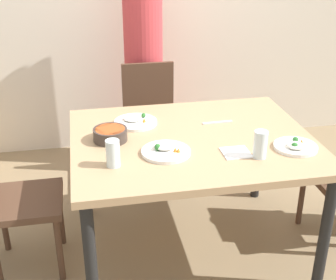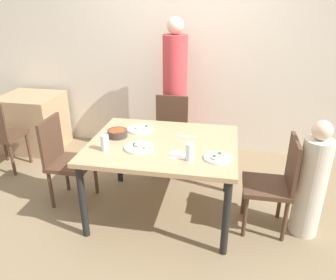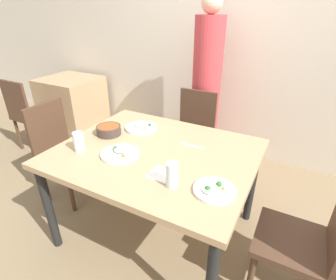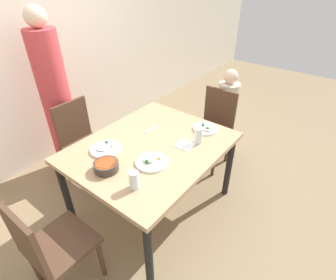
# 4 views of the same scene
# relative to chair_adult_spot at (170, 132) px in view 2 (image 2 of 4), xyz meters

# --- Properties ---
(ground_plane) EXTENTS (10.00, 10.00, 0.00)m
(ground_plane) POSITION_rel_chair_adult_spot_xyz_m (0.09, -0.87, -0.48)
(ground_plane) COLOR #847051
(wall_back) EXTENTS (10.00, 0.06, 2.70)m
(wall_back) POSITION_rel_chair_adult_spot_xyz_m (0.09, 0.70, 0.87)
(wall_back) COLOR beige
(wall_back) RESTS_ON ground_plane
(dining_table) EXTENTS (1.32, 1.07, 0.74)m
(dining_table) POSITION_rel_chair_adult_spot_xyz_m (0.09, -0.87, 0.18)
(dining_table) COLOR tan
(dining_table) RESTS_ON ground_plane
(chair_adult_spot) EXTENTS (0.40, 0.40, 0.88)m
(chair_adult_spot) POSITION_rel_chair_adult_spot_xyz_m (0.00, 0.00, 0.00)
(chair_adult_spot) COLOR #4C3323
(chair_adult_spot) RESTS_ON ground_plane
(chair_child_spot) EXTENTS (0.40, 0.40, 0.88)m
(chair_child_spot) POSITION_rel_chair_adult_spot_xyz_m (1.09, -0.94, 0.00)
(chair_child_spot) COLOR #4C3323
(chair_child_spot) RESTS_ON ground_plane
(chair_empty_left) EXTENTS (0.40, 0.40, 0.88)m
(chair_empty_left) POSITION_rel_chair_adult_spot_xyz_m (-0.90, -0.86, 0.00)
(chair_empty_left) COLOR #4C3323
(chair_empty_left) RESTS_ON ground_plane
(person_adult) EXTENTS (0.29, 0.29, 1.73)m
(person_adult) POSITION_rel_chair_adult_spot_xyz_m (0.00, 0.32, 0.34)
(person_adult) COLOR #C63D42
(person_adult) RESTS_ON ground_plane
(person_child) EXTENTS (0.24, 0.24, 1.06)m
(person_child) POSITION_rel_chair_adult_spot_xyz_m (1.38, -0.94, 0.01)
(person_child) COLOR beige
(person_child) RESTS_ON ground_plane
(bowl_curry) EXTENTS (0.18, 0.18, 0.07)m
(bowl_curry) POSITION_rel_chair_adult_spot_xyz_m (-0.35, -0.82, 0.29)
(bowl_curry) COLOR #3D332D
(bowl_curry) RESTS_ON dining_table
(plate_rice_adult) EXTENTS (0.25, 0.25, 0.04)m
(plate_rice_adult) POSITION_rel_chair_adult_spot_xyz_m (-0.19, -0.62, 0.27)
(plate_rice_adult) COLOR white
(plate_rice_adult) RESTS_ON dining_table
(plate_rice_child) EXTENTS (0.25, 0.25, 0.05)m
(plate_rice_child) POSITION_rel_chair_adult_spot_xyz_m (-0.08, -1.03, 0.27)
(plate_rice_child) COLOR white
(plate_rice_child) RESTS_ON dining_table
(plate_noodles) EXTENTS (0.23, 0.23, 0.05)m
(plate_noodles) POSITION_rel_chair_adult_spot_xyz_m (0.59, -1.11, 0.27)
(plate_noodles) COLOR white
(plate_noodles) RESTS_ON dining_table
(glass_water_tall) EXTENTS (0.07, 0.07, 0.14)m
(glass_water_tall) POSITION_rel_chair_adult_spot_xyz_m (-0.36, -1.12, 0.33)
(glass_water_tall) COLOR silver
(glass_water_tall) RESTS_ON dining_table
(glass_water_short) EXTENTS (0.07, 0.07, 0.14)m
(glass_water_short) POSITION_rel_chair_adult_spot_xyz_m (0.37, -1.17, 0.33)
(glass_water_short) COLOR silver
(glass_water_short) RESTS_ON dining_table
(napkin_folded) EXTENTS (0.14, 0.14, 0.01)m
(napkin_folded) POSITION_rel_chair_adult_spot_xyz_m (0.27, -1.10, 0.26)
(napkin_folded) COLOR white
(napkin_folded) RESTS_ON dining_table
(fork_steel) EXTENTS (0.18, 0.02, 0.01)m
(fork_steel) POSITION_rel_chair_adult_spot_xyz_m (0.29, -0.70, 0.26)
(fork_steel) COLOR silver
(fork_steel) RESTS_ON dining_table
(background_table) EXTENTS (0.73, 0.67, 0.74)m
(background_table) POSITION_rel_chair_adult_spot_xyz_m (-1.93, 0.26, -0.11)
(background_table) COLOR tan
(background_table) RESTS_ON ground_plane
(chair_background) EXTENTS (0.40, 0.40, 0.88)m
(chair_background) POSITION_rel_chair_adult_spot_xyz_m (-1.93, -0.42, 0.00)
(chair_background) COLOR #4C3323
(chair_background) RESTS_ON ground_plane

